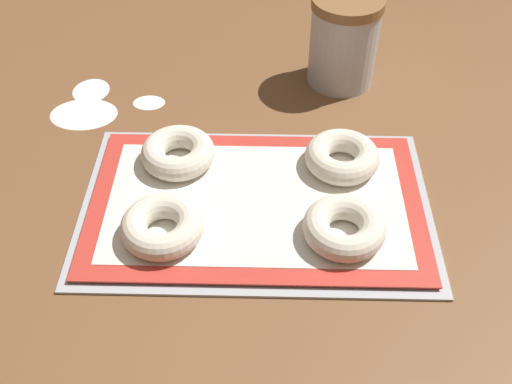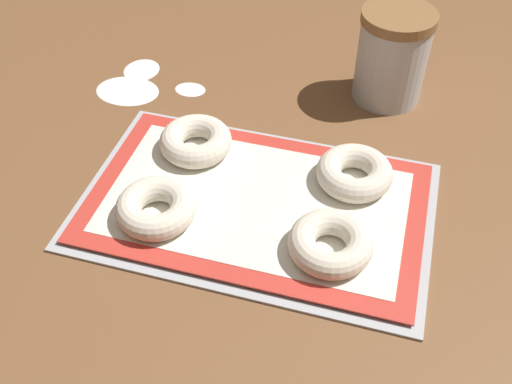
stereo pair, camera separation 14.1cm
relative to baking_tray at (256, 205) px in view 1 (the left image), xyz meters
The scene contains 11 objects.
ground_plane 0.02m from the baking_tray, 110.68° to the left, with size 2.80×2.80×0.00m, color brown.
baking_tray is the anchor object (origin of this frame).
baking_mat 0.01m from the baking_tray, ahead, with size 0.44×0.27×0.00m.
bagel_front_left 0.13m from the baking_tray, 151.60° to the right, with size 0.10×0.10×0.03m.
bagel_front_right 0.13m from the baking_tray, 28.08° to the right, with size 0.10×0.10×0.03m.
bagel_back_left 0.14m from the baking_tray, 145.89° to the left, with size 0.10×0.10×0.03m.
bagel_back_right 0.14m from the baking_tray, 31.31° to the left, with size 0.10×0.10×0.03m.
flour_canister 0.34m from the baking_tray, 65.87° to the left, with size 0.11×0.11×0.15m.
flour_patch_near 0.29m from the baking_tray, 128.14° to the left, with size 0.05×0.04×0.00m.
flour_patch_far 0.34m from the baking_tray, 144.84° to the left, with size 0.11×0.08×0.00m.
flour_patch_side 0.38m from the baking_tray, 137.27° to the left, with size 0.06×0.07×0.00m.
Camera 1 is at (0.02, -0.57, 0.59)m, focal length 42.00 mm.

